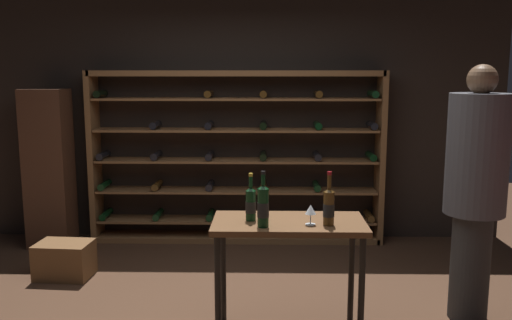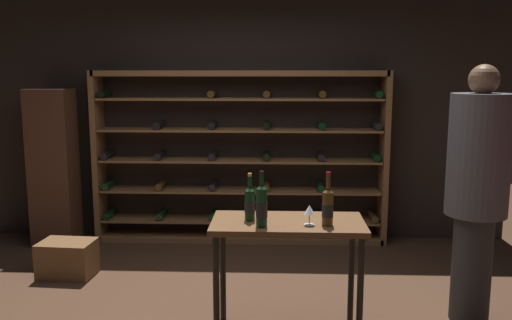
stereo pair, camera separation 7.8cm
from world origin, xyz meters
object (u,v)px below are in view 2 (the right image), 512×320
object	(u,v)px
tasting_table	(288,236)
wine_bottle_gold_foil	(262,206)
wine_rack	(240,158)
person_guest_blue_shirt	(477,183)
display_cabinet	(54,168)
wine_glass_stemmed_right	(309,211)
wine_bottle_black_capsule	(328,207)
wine_bottle_green_slim	(250,203)
wine_crate	(68,259)

from	to	relation	value
tasting_table	wine_bottle_gold_foil	xyz separation A→B (m)	(-0.18, -0.15, 0.25)
wine_rack	wine_bottle_gold_foil	world-z (taller)	wine_rack
tasting_table	person_guest_blue_shirt	size ratio (longest dim) A/B	0.55
tasting_table	wine_bottle_gold_foil	world-z (taller)	wine_bottle_gold_foil
display_cabinet	wine_glass_stemmed_right	size ratio (longest dim) A/B	12.17
wine_bottle_black_capsule	wine_rack	bearing A→B (deg)	108.09
tasting_table	wine_bottle_green_slim	xyz separation A→B (m)	(-0.26, 0.01, 0.23)
wine_bottle_black_capsule	wine_bottle_gold_foil	xyz separation A→B (m)	(-0.44, -0.06, 0.01)
tasting_table	wine_bottle_gold_foil	distance (m)	0.34
wine_rack	wine_bottle_gold_foil	size ratio (longest dim) A/B	8.44
wine_bottle_gold_foil	person_guest_blue_shirt	bearing A→B (deg)	16.33
wine_rack	wine_bottle_black_capsule	world-z (taller)	wine_rack
wine_rack	display_cabinet	xyz separation A→B (m)	(-1.97, -0.22, -0.08)
wine_bottle_gold_foil	wine_bottle_green_slim	world-z (taller)	wine_bottle_gold_foil
person_guest_blue_shirt	display_cabinet	xyz separation A→B (m)	(-3.83, 1.65, -0.21)
wine_bottle_green_slim	tasting_table	bearing A→B (deg)	-1.25
wine_bottle_black_capsule	wine_glass_stemmed_right	bearing A→B (deg)	178.62
display_cabinet	wine_bottle_gold_foil	world-z (taller)	display_cabinet
tasting_table	wine_bottle_green_slim	size ratio (longest dim) A/B	3.17
person_guest_blue_shirt	wine_crate	world-z (taller)	person_guest_blue_shirt
tasting_table	wine_crate	xyz separation A→B (m)	(-1.99, 1.05, -0.56)
wine_rack	wine_crate	xyz separation A→B (m)	(-1.51, -1.13, -0.76)
display_cabinet	wine_crate	bearing A→B (deg)	-62.81
display_cabinet	wine_glass_stemmed_right	world-z (taller)	display_cabinet
wine_rack	display_cabinet	size ratio (longest dim) A/B	1.89
wine_bottle_green_slim	display_cabinet	bearing A→B (deg)	138.37
wine_rack	tasting_table	size ratio (longest dim) A/B	3.02
wine_glass_stemmed_right	display_cabinet	bearing A→B (deg)	141.70
tasting_table	wine_crate	world-z (taller)	tasting_table
wine_crate	wine_glass_stemmed_right	bearing A→B (deg)	-28.20
wine_bottle_black_capsule	wine_glass_stemmed_right	xyz separation A→B (m)	(-0.12, 0.00, -0.03)
wine_bottle_black_capsule	wine_bottle_green_slim	size ratio (longest dim) A/B	1.10
wine_rack	wine_glass_stemmed_right	size ratio (longest dim) A/B	23.03
display_cabinet	wine_bottle_green_slim	distance (m)	2.94
wine_crate	wine_bottle_green_slim	world-z (taller)	wine_bottle_green_slim
wine_bottle_green_slim	wine_crate	bearing A→B (deg)	148.92
wine_bottle_gold_foil	wine_glass_stemmed_right	world-z (taller)	wine_bottle_gold_foil
person_guest_blue_shirt	wine_crate	size ratio (longest dim) A/B	3.96
person_guest_blue_shirt	wine_bottle_green_slim	xyz separation A→B (m)	(-1.64, -0.30, -0.09)
wine_bottle_gold_foil	wine_glass_stemmed_right	bearing A→B (deg)	10.43
wine_bottle_black_capsule	wine_bottle_green_slim	distance (m)	0.53
wine_rack	tasting_table	distance (m)	2.24
wine_bottle_black_capsule	tasting_table	bearing A→B (deg)	159.36
tasting_table	wine_glass_stemmed_right	world-z (taller)	wine_glass_stemmed_right
wine_bottle_gold_foil	wine_glass_stemmed_right	xyz separation A→B (m)	(0.32, 0.06, -0.04)
wine_bottle_green_slim	wine_glass_stemmed_right	xyz separation A→B (m)	(0.40, -0.10, -0.02)
wine_rack	display_cabinet	world-z (taller)	wine_rack
wine_crate	display_cabinet	world-z (taller)	display_cabinet
person_guest_blue_shirt	wine_rack	bearing A→B (deg)	-89.64
tasting_table	wine_crate	size ratio (longest dim) A/B	2.19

